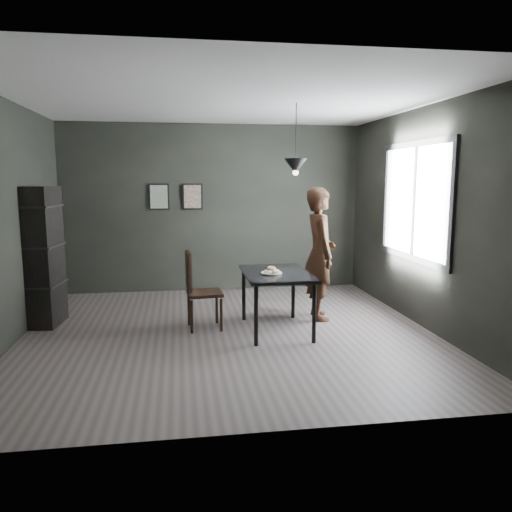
{
  "coord_description": "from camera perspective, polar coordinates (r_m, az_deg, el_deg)",
  "views": [
    {
      "loc": [
        -0.58,
        -5.97,
        1.89
      ],
      "look_at": [
        0.35,
        0.05,
        0.95
      ],
      "focal_mm": 35.0,
      "sensor_mm": 36.0,
      "label": 1
    }
  ],
  "objects": [
    {
      "name": "wood_chair",
      "position": [
        6.35,
        -6.72,
        -3.36
      ],
      "size": [
        0.46,
        0.46,
        0.99
      ],
      "rotation": [
        0.0,
        0.0,
        0.07
      ],
      "color": "black",
      "rests_on": "ground"
    },
    {
      "name": "white_plate",
      "position": [
        6.06,
        1.79,
        -2.02
      ],
      "size": [
        0.23,
        0.23,
        0.01
      ],
      "primitive_type": "cylinder",
      "color": "white",
      "rests_on": "cafe_table"
    },
    {
      "name": "ceiling",
      "position": [
        6.06,
        -3.35,
        17.39
      ],
      "size": [
        5.0,
        5.0,
        0.02
      ],
      "color": "silver",
      "rests_on": "ground"
    },
    {
      "name": "framed_print_right",
      "position": [
        8.44,
        -7.27,
        6.75
      ],
      "size": [
        0.34,
        0.04,
        0.44
      ],
      "color": "black",
      "rests_on": "ground"
    },
    {
      "name": "woman",
      "position": [
        6.79,
        7.28,
        0.26
      ],
      "size": [
        0.45,
        0.67,
        1.79
      ],
      "primitive_type": "imported",
      "rotation": [
        0.0,
        0.0,
        1.54
      ],
      "color": "black",
      "rests_on": "ground"
    },
    {
      "name": "framed_print_left",
      "position": [
        8.45,
        -11.03,
        6.66
      ],
      "size": [
        0.34,
        0.04,
        0.44
      ],
      "color": "black",
      "rests_on": "ground"
    },
    {
      "name": "window_assembly",
      "position": [
        6.89,
        17.63,
        5.96
      ],
      "size": [
        0.04,
        1.96,
        1.56
      ],
      "color": "white",
      "rests_on": "ground"
    },
    {
      "name": "donut_pile",
      "position": [
        6.05,
        1.79,
        -1.65
      ],
      "size": [
        0.2,
        0.16,
        0.09
      ],
      "rotation": [
        0.0,
        0.0,
        0.16
      ],
      "color": "beige",
      "rests_on": "white_plate"
    },
    {
      "name": "pendant_lamp",
      "position": [
        6.24,
        4.55,
        10.23
      ],
      "size": [
        0.28,
        0.28,
        0.86
      ],
      "color": "black",
      "rests_on": "ground"
    },
    {
      "name": "shelf_unit",
      "position": [
        6.99,
        -23.09,
        -0.06
      ],
      "size": [
        0.41,
        0.64,
        1.8
      ],
      "primitive_type": "cube",
      "rotation": [
        0.0,
        0.0,
        -0.12
      ],
      "color": "black",
      "rests_on": "ground"
    },
    {
      "name": "cafe_table",
      "position": [
        6.2,
        2.36,
        -2.56
      ],
      "size": [
        0.8,
        1.2,
        0.75
      ],
      "color": "black",
      "rests_on": "ground"
    },
    {
      "name": "back_wall",
      "position": [
        8.5,
        -4.88,
        5.45
      ],
      "size": [
        5.0,
        0.1,
        2.8
      ],
      "primitive_type": "cube",
      "color": "black",
      "rests_on": "ground"
    },
    {
      "name": "ground",
      "position": [
        6.29,
        -3.12,
        -8.73
      ],
      "size": [
        5.0,
        5.0,
        0.0
      ],
      "primitive_type": "plane",
      "color": "#3B3533",
      "rests_on": "ground"
    }
  ]
}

